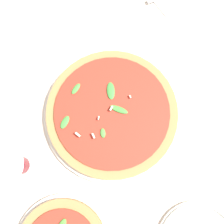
{
  "coord_description": "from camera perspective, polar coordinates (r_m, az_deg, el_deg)",
  "views": [
    {
      "loc": [
        -0.04,
        -0.14,
        0.68
      ],
      "look_at": [
        0.03,
        -0.02,
        0.03
      ],
      "focal_mm": 42.0,
      "sensor_mm": 36.0,
      "label": 1
    }
  ],
  "objects": [
    {
      "name": "wine_glass",
      "position": [
        0.61,
        -20.46,
        -10.82
      ],
      "size": [
        0.08,
        0.08,
        0.17
      ],
      "color": "white",
      "rests_on": "ground_plane"
    },
    {
      "name": "ground_plane",
      "position": [
        0.7,
        -2.82,
        -0.46
      ],
      "size": [
        6.0,
        6.0,
        0.0
      ],
      "primitive_type": "plane",
      "color": "beige"
    },
    {
      "name": "pizza_arugula_main",
      "position": [
        0.68,
        -0.01,
        -0.23
      ],
      "size": [
        0.36,
        0.36,
        0.05
      ],
      "color": "silver",
      "rests_on": "ground_plane"
    }
  ]
}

